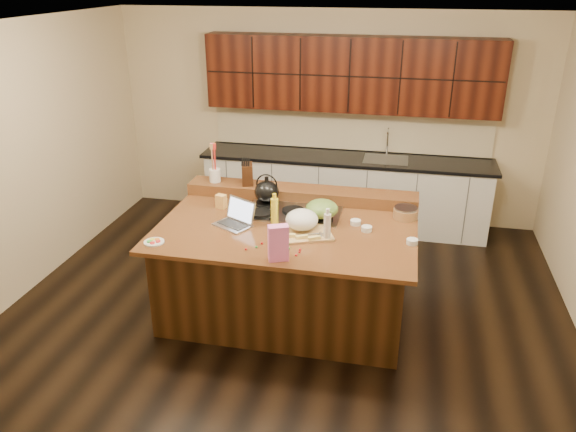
# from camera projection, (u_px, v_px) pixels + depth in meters

# --- Properties ---
(room) EXTENTS (5.52, 5.02, 2.72)m
(room) POSITION_uv_depth(u_px,v_px,m) (287.00, 183.00, 5.07)
(room) COLOR black
(room) RESTS_ON ground
(island) EXTENTS (2.40, 1.60, 0.92)m
(island) POSITION_uv_depth(u_px,v_px,m) (287.00, 269.00, 5.43)
(island) COLOR black
(island) RESTS_ON ground
(back_ledge) EXTENTS (2.40, 0.30, 0.12)m
(back_ledge) POSITION_uv_depth(u_px,v_px,m) (301.00, 193.00, 5.85)
(back_ledge) COLOR black
(back_ledge) RESTS_ON island
(cooktop) EXTENTS (0.92, 0.52, 0.05)m
(cooktop) POSITION_uv_depth(u_px,v_px,m) (293.00, 212.00, 5.51)
(cooktop) COLOR gray
(cooktop) RESTS_ON island
(back_counter) EXTENTS (3.70, 0.66, 2.40)m
(back_counter) POSITION_uv_depth(u_px,v_px,m) (347.00, 152.00, 7.16)
(back_counter) COLOR silver
(back_counter) RESTS_ON ground
(kettle) EXTENTS (0.32, 0.32, 0.22)m
(kettle) POSITION_uv_depth(u_px,v_px,m) (267.00, 192.00, 5.63)
(kettle) COLOR black
(kettle) RESTS_ON cooktop
(green_bowl) EXTENTS (0.41, 0.41, 0.17)m
(green_bowl) POSITION_uv_depth(u_px,v_px,m) (322.00, 209.00, 5.29)
(green_bowl) COLOR #5A7D32
(green_bowl) RESTS_ON cooktop
(laptop) EXTENTS (0.42, 0.39, 0.23)m
(laptop) POSITION_uv_depth(u_px,v_px,m) (236.00, 218.00, 5.26)
(laptop) COLOR #B7B7BC
(laptop) RESTS_ON island
(oil_bottle) EXTENTS (0.09, 0.09, 0.27)m
(oil_bottle) POSITION_uv_depth(u_px,v_px,m) (275.00, 212.00, 5.20)
(oil_bottle) COLOR yellow
(oil_bottle) RESTS_ON island
(vinegar_bottle) EXTENTS (0.07, 0.07, 0.25)m
(vinegar_bottle) POSITION_uv_depth(u_px,v_px,m) (327.00, 227.00, 4.92)
(vinegar_bottle) COLOR silver
(vinegar_bottle) RESTS_ON island
(wooden_tray) EXTENTS (0.62, 0.54, 0.21)m
(wooden_tray) POSITION_uv_depth(u_px,v_px,m) (302.00, 223.00, 5.09)
(wooden_tray) COLOR tan
(wooden_tray) RESTS_ON island
(ramekin_a) EXTENTS (0.10, 0.10, 0.04)m
(ramekin_a) POSITION_uv_depth(u_px,v_px,m) (412.00, 242.00, 4.89)
(ramekin_a) COLOR white
(ramekin_a) RESTS_ON island
(ramekin_b) EXTENTS (0.13, 0.13, 0.04)m
(ramekin_b) POSITION_uv_depth(u_px,v_px,m) (367.00, 229.00, 5.14)
(ramekin_b) COLOR white
(ramekin_b) RESTS_ON island
(ramekin_c) EXTENTS (0.11, 0.11, 0.04)m
(ramekin_c) POSITION_uv_depth(u_px,v_px,m) (356.00, 222.00, 5.27)
(ramekin_c) COLOR white
(ramekin_c) RESTS_ON island
(strainer_bowl) EXTENTS (0.31, 0.31, 0.09)m
(strainer_bowl) POSITION_uv_depth(u_px,v_px,m) (406.00, 214.00, 5.40)
(strainer_bowl) COLOR #996B3F
(strainer_bowl) RESTS_ON island
(kitchen_timer) EXTENTS (0.09, 0.09, 0.07)m
(kitchen_timer) POSITION_uv_depth(u_px,v_px,m) (320.00, 234.00, 5.00)
(kitchen_timer) COLOR silver
(kitchen_timer) RESTS_ON island
(pink_bag) EXTENTS (0.19, 0.14, 0.31)m
(pink_bag) POSITION_uv_depth(u_px,v_px,m) (278.00, 243.00, 4.57)
(pink_bag) COLOR #F774C8
(pink_bag) RESTS_ON island
(candy_plate) EXTENTS (0.23, 0.23, 0.01)m
(candy_plate) POSITION_uv_depth(u_px,v_px,m) (154.00, 242.00, 4.92)
(candy_plate) COLOR white
(candy_plate) RESTS_ON island
(package_box) EXTENTS (0.12, 0.10, 0.14)m
(package_box) POSITION_uv_depth(u_px,v_px,m) (221.00, 201.00, 5.62)
(package_box) COLOR #F4B556
(package_box) RESTS_ON island
(utensil_crock) EXTENTS (0.14, 0.14, 0.14)m
(utensil_crock) POSITION_uv_depth(u_px,v_px,m) (215.00, 175.00, 5.98)
(utensil_crock) COLOR white
(utensil_crock) RESTS_ON back_ledge
(knife_block) EXTENTS (0.16, 0.21, 0.22)m
(knife_block) POSITION_uv_depth(u_px,v_px,m) (247.00, 174.00, 5.89)
(knife_block) COLOR black
(knife_block) RESTS_ON back_ledge
(gumdrop_0) EXTENTS (0.02, 0.02, 0.02)m
(gumdrop_0) POSITION_uv_depth(u_px,v_px,m) (276.00, 243.00, 4.89)
(gumdrop_0) COLOR red
(gumdrop_0) RESTS_ON island
(gumdrop_1) EXTENTS (0.02, 0.02, 0.02)m
(gumdrop_1) POSITION_uv_depth(u_px,v_px,m) (284.00, 246.00, 4.85)
(gumdrop_1) COLOR #198C26
(gumdrop_1) RESTS_ON island
(gumdrop_2) EXTENTS (0.02, 0.02, 0.02)m
(gumdrop_2) POSITION_uv_depth(u_px,v_px,m) (296.00, 255.00, 4.69)
(gumdrop_2) COLOR red
(gumdrop_2) RESTS_ON island
(gumdrop_3) EXTENTS (0.02, 0.02, 0.02)m
(gumdrop_3) POSITION_uv_depth(u_px,v_px,m) (289.00, 244.00, 4.88)
(gumdrop_3) COLOR #198C26
(gumdrop_3) RESTS_ON island
(gumdrop_4) EXTENTS (0.02, 0.02, 0.02)m
(gumdrop_4) POSITION_uv_depth(u_px,v_px,m) (299.00, 252.00, 4.74)
(gumdrop_4) COLOR red
(gumdrop_4) RESTS_ON island
(gumdrop_5) EXTENTS (0.02, 0.02, 0.02)m
(gumdrop_5) POSITION_uv_depth(u_px,v_px,m) (273.00, 249.00, 4.79)
(gumdrop_5) COLOR #198C26
(gumdrop_5) RESTS_ON island
(gumdrop_6) EXTENTS (0.02, 0.02, 0.02)m
(gumdrop_6) POSITION_uv_depth(u_px,v_px,m) (262.00, 243.00, 4.89)
(gumdrop_6) COLOR red
(gumdrop_6) RESTS_ON island
(gumdrop_7) EXTENTS (0.02, 0.02, 0.02)m
(gumdrop_7) POSITION_uv_depth(u_px,v_px,m) (256.00, 247.00, 4.83)
(gumdrop_7) COLOR #198C26
(gumdrop_7) RESTS_ON island
(gumdrop_8) EXTENTS (0.02, 0.02, 0.02)m
(gumdrop_8) POSITION_uv_depth(u_px,v_px,m) (246.00, 249.00, 4.79)
(gumdrop_8) COLOR red
(gumdrop_8) RESTS_ON island
(gumdrop_9) EXTENTS (0.02, 0.02, 0.02)m
(gumdrop_9) POSITION_uv_depth(u_px,v_px,m) (289.00, 248.00, 4.80)
(gumdrop_9) COLOR #198C26
(gumdrop_9) RESTS_ON island
(gumdrop_10) EXTENTS (0.02, 0.02, 0.02)m
(gumdrop_10) POSITION_uv_depth(u_px,v_px,m) (300.00, 250.00, 4.78)
(gumdrop_10) COLOR red
(gumdrop_10) RESTS_ON island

